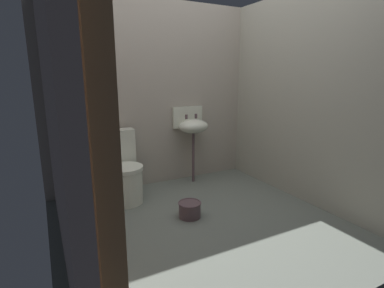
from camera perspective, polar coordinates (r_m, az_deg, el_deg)
ground_plane at (r=3.04m, az=2.65°, el=-14.87°), size 2.81×2.76×0.08m
wall_back at (r=3.80m, az=-6.59°, el=9.36°), size 2.81×0.10×2.28m
wall_left at (r=2.43m, az=-25.06°, el=6.10°), size 0.10×2.56×2.28m
wall_right at (r=3.57m, az=19.95°, el=8.42°), size 0.10×2.56×2.28m
wooden_door_post at (r=1.33m, az=-16.92°, el=1.89°), size 0.12×0.12×2.28m
toilet_near_wall at (r=3.41m, az=-13.16°, el=-5.44°), size 0.42×0.61×0.78m
sink at (r=3.81m, az=0.07°, el=3.59°), size 0.42×0.35×0.99m
bucket at (r=3.01m, az=-0.45°, el=-12.52°), size 0.24×0.24×0.16m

